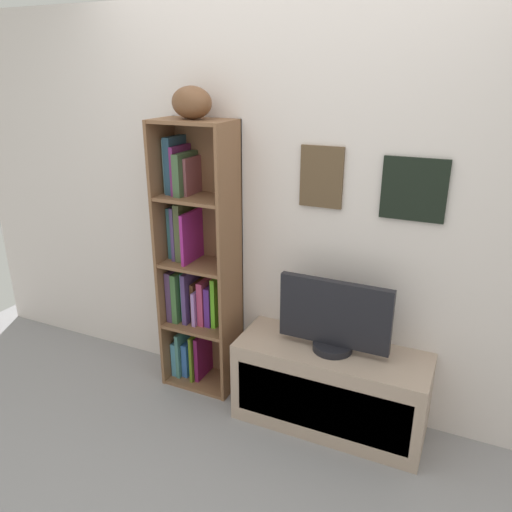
{
  "coord_description": "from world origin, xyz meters",
  "views": [
    {
      "loc": [
        1.0,
        -1.46,
        1.95
      ],
      "look_at": [
        -0.08,
        0.85,
        0.99
      ],
      "focal_mm": 35.08,
      "sensor_mm": 36.0,
      "label": 1
    }
  ],
  "objects_px": {
    "bookshelf": "(195,268)",
    "football": "(192,103)",
    "television": "(334,318)",
    "tv_stand": "(330,387)"
  },
  "relations": [
    {
      "from": "television",
      "to": "football",
      "type": "bearing_deg",
      "value": 176.15
    },
    {
      "from": "football",
      "to": "tv_stand",
      "type": "relative_size",
      "value": 0.25
    },
    {
      "from": "television",
      "to": "bookshelf",
      "type": "bearing_deg",
      "value": 174.32
    },
    {
      "from": "football",
      "to": "television",
      "type": "bearing_deg",
      "value": -3.85
    },
    {
      "from": "football",
      "to": "television",
      "type": "relative_size",
      "value": 0.43
    },
    {
      "from": "tv_stand",
      "to": "television",
      "type": "xyz_separation_m",
      "value": [
        -0.0,
        0.0,
        0.44
      ]
    },
    {
      "from": "bookshelf",
      "to": "football",
      "type": "distance_m",
      "value": 0.99
    },
    {
      "from": "bookshelf",
      "to": "television",
      "type": "distance_m",
      "value": 0.94
    },
    {
      "from": "tv_stand",
      "to": "television",
      "type": "height_order",
      "value": "television"
    },
    {
      "from": "football",
      "to": "television",
      "type": "height_order",
      "value": "football"
    }
  ]
}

